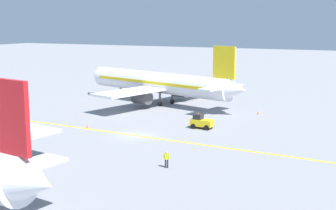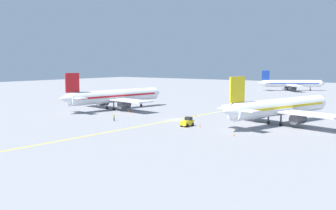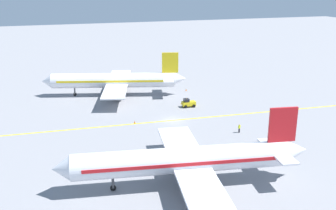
{
  "view_description": "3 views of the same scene",
  "coord_description": "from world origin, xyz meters",
  "px_view_note": "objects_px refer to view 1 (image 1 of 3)",
  "views": [
    {
      "loc": [
        -50.25,
        -29.15,
        14.23
      ],
      "look_at": [
        4.51,
        -2.61,
        3.42
      ],
      "focal_mm": 50.0,
      "sensor_mm": 36.0,
      "label": 1
    },
    {
      "loc": [
        51.65,
        -74.23,
        13.23
      ],
      "look_at": [
        2.27,
        -5.93,
        4.14
      ],
      "focal_mm": 42.0,
      "sensor_mm": 36.0,
      "label": 2
    },
    {
      "loc": [
        -71.28,
        24.39,
        27.0
      ],
      "look_at": [
        -3.1,
        2.05,
        4.42
      ],
      "focal_mm": 42.0,
      "sensor_mm": 36.0,
      "label": 3
    }
  ],
  "objects_px": {
    "ground_crew_worker": "(167,159)",
    "traffic_cone_near_nose": "(4,168)",
    "airplane_adjacent_stand": "(160,83)",
    "traffic_cone_far_edge": "(87,126)",
    "traffic_cone_by_wingtip": "(258,113)",
    "baggage_tug_white": "(201,122)",
    "traffic_cone_mid_apron": "(204,122)"
  },
  "relations": [
    {
      "from": "ground_crew_worker",
      "to": "traffic_cone_near_nose",
      "type": "distance_m",
      "value": 15.81
    },
    {
      "from": "airplane_adjacent_stand",
      "to": "traffic_cone_near_nose",
      "type": "distance_m",
      "value": 40.35
    },
    {
      "from": "traffic_cone_far_edge",
      "to": "ground_crew_worker",
      "type": "bearing_deg",
      "value": -122.34
    },
    {
      "from": "traffic_cone_near_nose",
      "to": "traffic_cone_by_wingtip",
      "type": "relative_size",
      "value": 1.0
    },
    {
      "from": "baggage_tug_white",
      "to": "traffic_cone_near_nose",
      "type": "height_order",
      "value": "baggage_tug_white"
    },
    {
      "from": "ground_crew_worker",
      "to": "airplane_adjacent_stand",
      "type": "bearing_deg",
      "value": 27.96
    },
    {
      "from": "baggage_tug_white",
      "to": "ground_crew_worker",
      "type": "xyz_separation_m",
      "value": [
        -17.72,
        -3.4,
        0.01
      ]
    },
    {
      "from": "traffic_cone_by_wingtip",
      "to": "traffic_cone_far_edge",
      "type": "xyz_separation_m",
      "value": [
        -19.65,
        18.34,
        0.0
      ]
    },
    {
      "from": "airplane_adjacent_stand",
      "to": "traffic_cone_near_nose",
      "type": "relative_size",
      "value": 63.57
    },
    {
      "from": "ground_crew_worker",
      "to": "traffic_cone_mid_apron",
      "type": "relative_size",
      "value": 3.05
    },
    {
      "from": "traffic_cone_by_wingtip",
      "to": "airplane_adjacent_stand",
      "type": "bearing_deg",
      "value": 84.83
    },
    {
      "from": "traffic_cone_far_edge",
      "to": "airplane_adjacent_stand",
      "type": "bearing_deg",
      "value": -0.66
    },
    {
      "from": "traffic_cone_near_nose",
      "to": "airplane_adjacent_stand",
      "type": "bearing_deg",
      "value": 4.82
    },
    {
      "from": "traffic_cone_by_wingtip",
      "to": "ground_crew_worker",
      "type": "bearing_deg",
      "value": 178.22
    },
    {
      "from": "airplane_adjacent_stand",
      "to": "baggage_tug_white",
      "type": "xyz_separation_m",
      "value": [
        -14.58,
        -13.74,
        -2.81
      ]
    },
    {
      "from": "airplane_adjacent_stand",
      "to": "baggage_tug_white",
      "type": "relative_size",
      "value": 11.5
    },
    {
      "from": "traffic_cone_near_nose",
      "to": "traffic_cone_mid_apron",
      "type": "bearing_deg",
      "value": -19.01
    },
    {
      "from": "baggage_tug_white",
      "to": "traffic_cone_far_edge",
      "type": "xyz_separation_m",
      "value": [
        -6.71,
        13.99,
        -0.63
      ]
    },
    {
      "from": "baggage_tug_white",
      "to": "traffic_cone_mid_apron",
      "type": "xyz_separation_m",
      "value": [
        2.7,
        0.65,
        -0.63
      ]
    },
    {
      "from": "airplane_adjacent_stand",
      "to": "traffic_cone_far_edge",
      "type": "relative_size",
      "value": 63.57
    },
    {
      "from": "traffic_cone_near_nose",
      "to": "traffic_cone_mid_apron",
      "type": "xyz_separation_m",
      "value": [
        28.18,
        -9.71,
        0.0
      ]
    },
    {
      "from": "traffic_cone_near_nose",
      "to": "traffic_cone_by_wingtip",
      "type": "xyz_separation_m",
      "value": [
        38.42,
        -14.72,
        0.0
      ]
    },
    {
      "from": "ground_crew_worker",
      "to": "traffic_cone_near_nose",
      "type": "relative_size",
      "value": 3.05
    },
    {
      "from": "ground_crew_worker",
      "to": "traffic_cone_mid_apron",
      "type": "xyz_separation_m",
      "value": [
        20.42,
        4.06,
        -0.63
      ]
    },
    {
      "from": "traffic_cone_far_edge",
      "to": "traffic_cone_near_nose",
      "type": "bearing_deg",
      "value": -169.07
    },
    {
      "from": "airplane_adjacent_stand",
      "to": "traffic_cone_by_wingtip",
      "type": "height_order",
      "value": "airplane_adjacent_stand"
    },
    {
      "from": "ground_crew_worker",
      "to": "traffic_cone_far_edge",
      "type": "bearing_deg",
      "value": 57.66
    },
    {
      "from": "traffic_cone_far_edge",
      "to": "traffic_cone_by_wingtip",
      "type": "bearing_deg",
      "value": -43.03
    },
    {
      "from": "ground_crew_worker",
      "to": "traffic_cone_near_nose",
      "type": "bearing_deg",
      "value": 119.41
    },
    {
      "from": "traffic_cone_by_wingtip",
      "to": "traffic_cone_far_edge",
      "type": "height_order",
      "value": "same"
    },
    {
      "from": "traffic_cone_near_nose",
      "to": "ground_crew_worker",
      "type": "bearing_deg",
      "value": -60.59
    },
    {
      "from": "traffic_cone_mid_apron",
      "to": "ground_crew_worker",
      "type": "bearing_deg",
      "value": -168.76
    }
  ]
}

